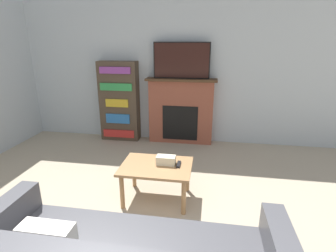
% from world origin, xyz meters
% --- Properties ---
extents(wall_back, '(6.82, 0.06, 2.70)m').
position_xyz_m(wall_back, '(0.00, 4.06, 1.35)').
color(wall_back, silver).
rests_on(wall_back, ground_plane).
extents(fireplace, '(1.25, 0.28, 1.18)m').
position_xyz_m(fireplace, '(0.01, 3.92, 0.59)').
color(fireplace, brown).
rests_on(fireplace, ground_plane).
extents(tv, '(0.97, 0.03, 0.61)m').
position_xyz_m(tv, '(0.01, 3.90, 1.49)').
color(tv, black).
rests_on(tv, fireplace).
extents(coffee_table, '(0.81, 0.59, 0.44)m').
position_xyz_m(coffee_table, '(-0.05, 2.00, 0.38)').
color(coffee_table, '#A87A4C').
rests_on(coffee_table, ground_plane).
extents(tissue_box, '(0.22, 0.12, 0.10)m').
position_xyz_m(tissue_box, '(0.05, 2.05, 0.49)').
color(tissue_box, beige).
rests_on(tissue_box, coffee_table).
extents(remote_control, '(0.04, 0.15, 0.02)m').
position_xyz_m(remote_control, '(0.20, 2.05, 0.45)').
color(remote_control, black).
rests_on(remote_control, coffee_table).
extents(bookshelf, '(0.71, 0.29, 1.46)m').
position_xyz_m(bookshelf, '(-1.14, 3.90, 0.73)').
color(bookshelf, '#4C3D2D').
rests_on(bookshelf, ground_plane).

